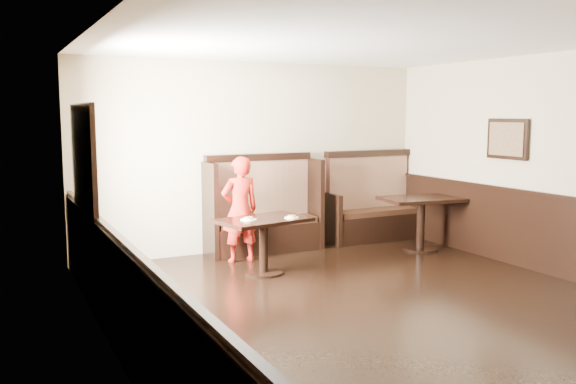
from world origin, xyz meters
TOP-DOWN VIEW (x-y plane):
  - ground at (0.00, 0.00)m, footprint 7.00×7.00m
  - room_shell at (-0.30, 0.28)m, footprint 7.00×7.00m
  - booth_main at (0.00, 3.30)m, footprint 1.75×0.72m
  - booth_neighbor at (1.95, 3.29)m, footprint 1.65×0.72m
  - table_main at (-0.53, 2.08)m, footprint 1.25×0.91m
  - table_neighbor at (2.16, 2.31)m, footprint 1.24×0.91m
  - child at (-0.55, 2.82)m, footprint 0.54×0.35m
  - pizza_plate_left at (-0.75, 2.05)m, footprint 0.21×0.21m
  - pizza_plate_right at (-0.19, 1.95)m, footprint 0.18×0.18m

SIDE VIEW (x-z plane):
  - ground at x=0.00m, z-range 0.00..0.00m
  - booth_neighbor at x=1.95m, z-range -0.24..1.21m
  - booth_main at x=0.00m, z-range -0.20..1.25m
  - table_main at x=-0.53m, z-range 0.19..0.91m
  - table_neighbor at x=2.16m, z-range 0.20..0.99m
  - room_shell at x=-0.30m, z-range -2.83..4.17m
  - child at x=-0.55m, z-range 0.00..1.47m
  - pizza_plate_right at x=-0.19m, z-range 0.72..0.75m
  - pizza_plate_left at x=-0.75m, z-range 0.72..0.75m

